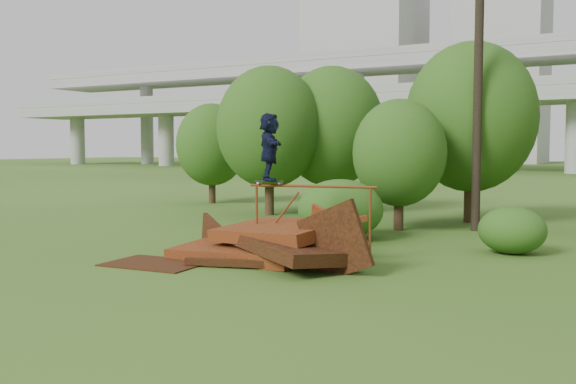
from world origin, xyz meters
The scene contains 16 objects.
ground centered at (0.00, 0.00, 0.00)m, with size 240.00×240.00×0.00m, color #2D5116.
scrap_pile centered at (-0.88, 1.34, 0.42)m, with size 5.58×3.28×1.93m.
grind_rail centered at (-0.17, 2.04, 1.32)m, with size 3.06×0.69×1.79m.
skateboard centered at (-1.22, 1.83, 1.85)m, with size 0.78×0.35×0.08m.
skater centered at (-1.22, 1.83, 2.69)m, with size 1.52×0.48×1.64m, color black.
flat_plate centered at (-3.01, -0.28, 0.01)m, with size 2.18×1.56×0.03m, color #341A0B.
tree_0 centered at (-6.33, 10.20, 3.47)m, with size 4.16×4.16×5.87m.
tree_1 centered at (-4.70, 12.46, 3.52)m, with size 4.31×4.31×6.00m.
tree_2 centered at (-0.23, 8.21, 2.50)m, with size 3.00×3.00×4.23m.
tree_3 centered at (1.18, 11.61, 3.74)m, with size 4.61×4.61×6.40m.
tree_6 centered at (-11.51, 13.43, 2.80)m, with size 3.41×3.41×4.77m.
shrub_left centered at (-1.03, 5.48, 0.88)m, with size 2.54×2.34×1.76m, color #1D4D14.
shrub_right centered at (3.82, 5.28, 0.60)m, with size 1.69×1.55×1.19m, color #1D4D14.
utility_pole centered at (1.94, 9.36, 4.51)m, with size 1.40×0.28×8.88m.
building_left centered at (-38.00, 95.00, 17.50)m, with size 18.00×16.00×35.00m, color #9E9E99.
building_right centered at (-16.00, 102.00, 14.00)m, with size 14.00×14.00×28.00m, color #9E9E99.
Camera 1 is at (6.85, -11.42, 2.68)m, focal length 40.00 mm.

